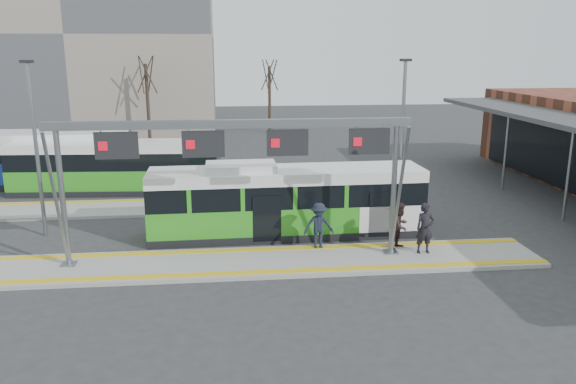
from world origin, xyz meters
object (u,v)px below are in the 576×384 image
object	(u,v)px
hero_bus	(286,202)
passenger_c	(319,226)
passenger_a	(425,228)
gantry	(236,149)
passenger_b	(400,226)

from	to	relation	value
hero_bus	passenger_c	distance (m)	2.52
passenger_a	gantry	bearing A→B (deg)	174.77
hero_bus	passenger_a	size ratio (longest dim) A/B	5.92
passenger_b	gantry	bearing A→B (deg)	141.83
gantry	passenger_c	world-z (taller)	gantry
passenger_c	passenger_a	bearing A→B (deg)	-15.42
passenger_a	passenger_b	size ratio (longest dim) A/B	1.06
hero_bus	passenger_b	bearing A→B (deg)	-32.61
gantry	passenger_a	size ratio (longest dim) A/B	6.63
gantry	passenger_b	size ratio (longest dim) A/B	7.06
hero_bus	passenger_b	distance (m)	4.95
passenger_a	passenger_b	bearing A→B (deg)	137.76
passenger_a	passenger_c	xyz separation A→B (m)	(-3.95, 0.92, -0.06)
gantry	passenger_b	world-z (taller)	gantry
gantry	passenger_c	xyz separation A→B (m)	(3.15, 0.85, -3.23)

